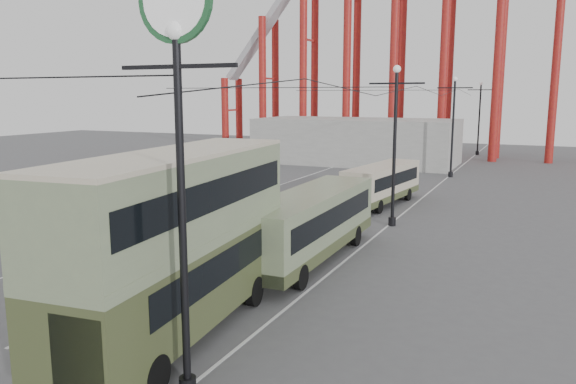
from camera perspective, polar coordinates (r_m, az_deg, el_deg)
The scene contains 11 objects.
ground at distance 20.97m, azimuth -18.26°, elevation -12.07°, with size 160.00×160.00×0.00m, color #505053.
road_markings at distance 37.50m, azimuth 1.56°, elevation -1.93°, with size 12.52×120.00×0.01m.
lamp_post_near at distance 13.62m, azimuth -11.14°, elevation 10.55°, with size 3.20×0.44×10.80m.
lamp_post_mid at distance 33.17m, azimuth 10.77°, elevation 4.52°, with size 3.20×0.44×9.32m.
lamp_post_far at distance 54.73m, azimuth 16.40°, elevation 6.32°, with size 3.20×0.44×9.32m.
lamp_post_distant at distance 76.54m, azimuth 18.85°, elevation 7.08°, with size 3.20×0.44×9.32m.
fairground_shed at distance 64.33m, azimuth 6.94°, elevation 5.17°, with size 22.00×10.00×5.00m, color gray.
double_decker_bus at distance 17.98m, azimuth -11.06°, elevation -4.27°, with size 3.82×11.26×5.93m.
single_decker_green at distance 26.00m, azimuth 2.22°, elevation -3.12°, with size 2.71×11.44×3.23m.
single_decker_cream at distance 39.91m, azimuth 9.53°, elevation 0.94°, with size 3.40×9.22×2.80m.
pedestrian at distance 24.77m, azimuth -11.34°, elevation -6.36°, with size 0.60×0.39×1.64m, color black.
Camera 1 is at (13.53, -14.07, 7.64)m, focal length 35.00 mm.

